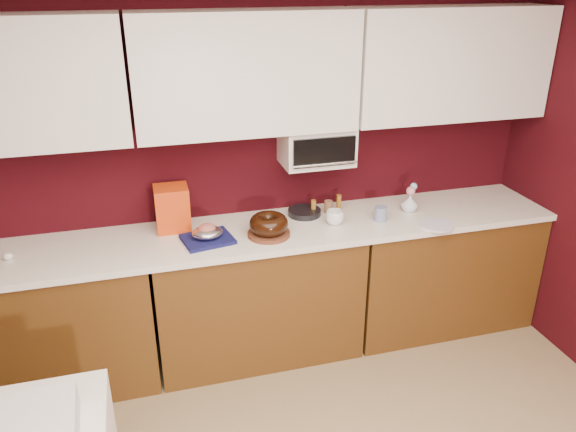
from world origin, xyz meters
The scene contains 28 objects.
wall_back centered at (0.00, 2.25, 1.25)m, with size 4.00×0.02×2.50m, color #33060C.
base_cabinet_left centered at (-1.33, 1.94, 0.43)m, with size 1.31×0.58×0.86m, color #543210.
base_cabinet_center centered at (0.00, 1.94, 0.43)m, with size 1.31×0.58×0.86m, color #543210.
base_cabinet_right centered at (1.33, 1.94, 0.43)m, with size 1.31×0.58×0.86m, color #543210.
countertop centered at (0.00, 1.94, 0.88)m, with size 4.00×0.62×0.04m, color silver.
upper_cabinet_center centered at (0.00, 2.08, 1.85)m, with size 1.31×0.33×0.70m, color white.
upper_cabinet_right centered at (1.33, 2.08, 1.85)m, with size 1.31×0.33×0.70m, color white.
toaster_oven centered at (0.45, 2.10, 1.38)m, with size 0.45×0.30×0.25m, color white.
toaster_oven_door centered at (0.45, 1.94, 1.38)m, with size 0.40×0.02×0.18m, color black.
toaster_oven_handle centered at (0.45, 1.93, 1.30)m, with size 0.02×0.02×0.42m, color silver.
cake_base centered at (0.07, 1.84, 0.91)m, with size 0.26×0.26×0.02m, color brown.
bundt_cake centered at (0.07, 1.84, 0.98)m, with size 0.24×0.24×0.10m, color black.
navy_towel centered at (-0.31, 1.87, 0.91)m, with size 0.29×0.25×0.02m, color #13154A.
foil_ham_nest centered at (-0.31, 1.87, 0.96)m, with size 0.19×0.16×0.07m, color silver.
roasted_ham centered at (-0.31, 1.87, 0.98)m, with size 0.11×0.09×0.07m, color #B46252.
pandoro_box centered at (-0.49, 2.11, 1.04)m, with size 0.21×0.19×0.28m, color red.
dark_pan centered at (0.37, 2.09, 0.92)m, with size 0.22×0.22×0.04m, color black.
coffee_mug centered at (0.51, 1.90, 0.96)m, with size 0.10×0.10×0.11m, color white.
blue_jar centered at (0.82, 1.87, 0.95)m, with size 0.08×0.08×0.10m, color navy.
flower_vase centered at (1.07, 1.96, 0.97)m, with size 0.09×0.09×0.13m, color silver.
flower_pink centered at (1.07, 1.96, 1.05)m, with size 0.06×0.06×0.06m, color pink.
flower_blue centered at (1.10, 1.98, 1.07)m, with size 0.05×0.05×0.05m, color #8CB7E0.
china_plate centered at (1.13, 1.69, 0.91)m, with size 0.21×0.21×0.01m, color white.
amber_bottle centered at (0.43, 2.09, 0.95)m, with size 0.03×0.03×0.10m, color #98641B.
paper_cup centered at (0.54, 2.09, 0.94)m, with size 0.06×0.06×0.08m, color brown.
egg_right centered at (-1.43, 1.94, 0.92)m, with size 0.06×0.04×0.04m, color silver.
newspaper_stack centered at (-1.18, 0.63, 0.81)m, with size 0.37×0.30×0.13m, color silver.
amber_bottle_tall centered at (0.62, 2.10, 0.96)m, with size 0.03×0.03×0.12m, color brown.
Camera 1 is at (-0.66, -1.19, 2.40)m, focal length 35.00 mm.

